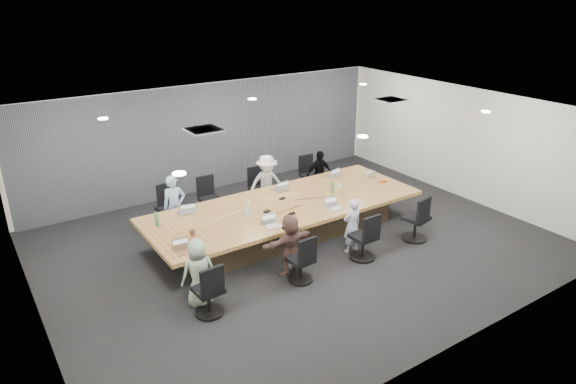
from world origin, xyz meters
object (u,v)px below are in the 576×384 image
laptop_3 (333,176)px  laptop_4 (185,252)px  person_3 (319,174)px  person_5 (290,244)px  bottle_clear (247,213)px  stapler (292,214)px  person_4 (198,273)px  snack_packet (383,181)px  person_6 (352,226)px  laptop_6 (335,209)px  chair_3 (311,179)px  person_2 (267,184)px  chair_1 (211,203)px  bottle_green_right (332,187)px  laptop_5 (274,226)px  mug_brown (192,233)px  chair_4 (208,294)px  chair_6 (363,240)px  chair_0 (169,212)px  chair_2 (260,192)px  canvas_bag (369,174)px  conference_table (285,218)px  chair_5 (301,263)px  person_0 (175,206)px  chair_7 (416,222)px  bottle_green_left (157,219)px  laptop_2 (279,189)px  laptop_0 (185,212)px

laptop_3 → laptop_4: 4.84m
person_3 → person_5: person_3 is taller
bottle_clear → stapler: (0.81, -0.39, -0.07)m
person_4 → snack_packet: person_4 is taller
person_6 → laptop_6: person_6 is taller
chair_3 → person_2: bearing=14.2°
chair_1 → bottle_green_right: (2.18, -1.76, 0.48)m
laptop_5 → person_3: bearing=46.1°
bottle_green_right → snack_packet: bottle_green_right is taller
bottle_green_right → mug_brown: 3.48m
laptop_6 → mug_brown: (-2.97, 0.53, 0.05)m
laptop_5 → bottle_green_right: bottle_green_right is taller
chair_3 → chair_4: bearing=38.2°
chair_4 → chair_6: (3.36, 0.00, 0.02)m
laptop_5 → chair_0: bearing=122.6°
chair_2 → canvas_bag: 2.70m
chair_3 → snack_packet: bearing=112.7°
conference_table → person_2: size_ratio=4.30×
person_4 → bottle_clear: size_ratio=6.12×
chair_4 → bottle_green_right: bearing=19.1°
chair_5 → chair_1: bearing=90.1°
chair_3 → laptop_4: bearing=30.3°
laptop_6 → laptop_5: bearing=-176.7°
person_0 → bottle_green_right: size_ratio=5.08×
chair_5 → chair_7: 2.98m
person_0 → bottle_green_left: (-0.69, -0.86, 0.20)m
laptop_3 → bottle_clear: bearing=5.3°
chair_1 → chair_6: chair_6 is taller
conference_table → laptop_2: (0.37, 0.80, 0.35)m
person_0 → mug_brown: (-0.30, -1.62, 0.12)m
chair_4 → laptop_3: same height
chair_5 → bottle_clear: 1.64m
laptop_4 → snack_packet: 5.33m
laptop_3 → bottle_clear: size_ratio=1.63×
chair_1 → conference_table: bearing=121.2°
chair_4 → person_3: 5.49m
conference_table → mug_brown: (-2.25, -0.27, 0.40)m
chair_4 → chair_5: bearing=-3.9°
chair_2 → person_4: 4.29m
chair_7 → snack_packet: size_ratio=4.95×
chair_5 → person_5: person_5 is taller
chair_1 → chair_3: size_ratio=1.02×
chair_0 → person_6: (2.67, -3.05, 0.17)m
person_5 → bottle_clear: (-0.22, 1.20, 0.24)m
chair_6 → chair_7: 1.47m
person_0 → laptop_0: (0.00, -0.55, 0.07)m
person_3 → mug_brown: (-4.17, -1.62, 0.18)m
laptop_3 → person_6: bearing=48.1°
chair_7 → canvas_bag: 2.04m
person_2 → bottle_green_left: person_2 is taller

